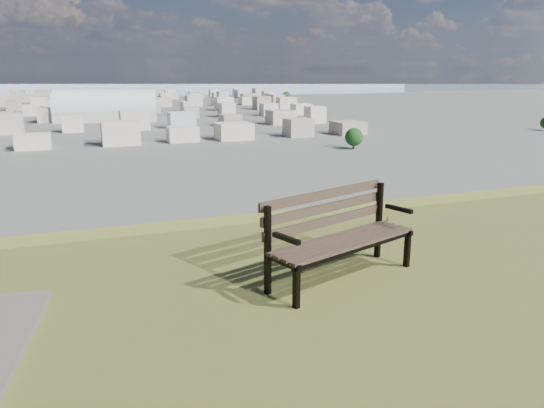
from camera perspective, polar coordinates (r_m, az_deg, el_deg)
name	(u,v)px	position (r m, az deg, el deg)	size (l,w,h in m)	color
park_bench	(337,231)	(5.27, 7.00, -2.86)	(1.73, 1.04, 0.86)	#3D2D23
arena	(107,111)	(302.14, -17.35, 9.51)	(55.20, 30.48, 22.06)	beige
city_blocks	(73,104)	(397.70, -20.63, 10.00)	(395.00, 361.00, 7.00)	beige
city_trees	(22,111)	(323.30, -25.26, 9.01)	(406.52, 387.20, 9.98)	#322619
bay_water	(70,87)	(902.97, -20.89, 11.66)	(2400.00, 700.00, 0.12)	#9AACC5
far_hills	(41,70)	(1406.75, -23.61, 13.07)	(2050.00, 340.00, 60.00)	#9EAFC5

